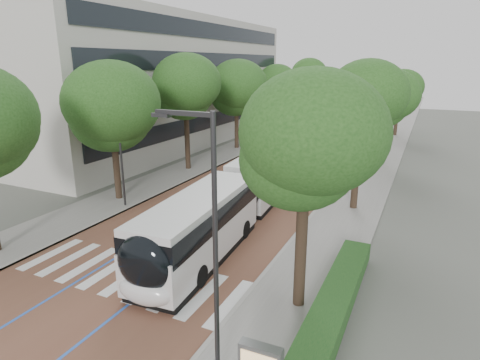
% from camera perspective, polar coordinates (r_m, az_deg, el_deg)
% --- Properties ---
extents(ground, '(160.00, 160.00, 0.00)m').
position_cam_1_polar(ground, '(18.64, -17.79, -14.15)').
color(ground, '#51544C').
rests_on(ground, ground).
extents(road, '(11.00, 140.00, 0.02)m').
position_cam_1_polar(road, '(53.48, 12.51, 6.10)').
color(road, brown).
rests_on(road, ground).
extents(sidewalk_left, '(4.00, 140.00, 0.12)m').
position_cam_1_polar(sidewalk_left, '(55.57, 4.92, 6.85)').
color(sidewalk_left, gray).
rests_on(sidewalk_left, ground).
extents(sidewalk_right, '(4.00, 140.00, 0.12)m').
position_cam_1_polar(sidewalk_right, '(52.38, 20.55, 5.29)').
color(sidewalk_right, gray).
rests_on(sidewalk_right, ground).
extents(kerb_left, '(0.20, 140.00, 0.14)m').
position_cam_1_polar(kerb_left, '(54.95, 6.79, 6.69)').
color(kerb_left, gray).
rests_on(kerb_left, ground).
extents(kerb_right, '(0.20, 140.00, 0.14)m').
position_cam_1_polar(kerb_right, '(52.56, 18.49, 5.52)').
color(kerb_right, gray).
rests_on(kerb_right, ground).
extents(zebra_crossing, '(10.55, 3.60, 0.01)m').
position_cam_1_polar(zebra_crossing, '(19.14, -15.28, -12.98)').
color(zebra_crossing, silver).
rests_on(zebra_crossing, ground).
extents(lane_line_left, '(0.12, 126.00, 0.01)m').
position_cam_1_polar(lane_line_left, '(53.85, 10.85, 6.28)').
color(lane_line_left, blue).
rests_on(lane_line_left, road).
extents(lane_line_right, '(0.12, 126.00, 0.01)m').
position_cam_1_polar(lane_line_right, '(53.16, 14.20, 5.94)').
color(lane_line_right, blue).
rests_on(lane_line_right, road).
extents(office_building, '(18.11, 40.00, 14.00)m').
position_cam_1_polar(office_building, '(50.17, -13.28, 13.45)').
color(office_building, '#B7B3A9').
rests_on(office_building, ground).
extents(hedge, '(1.20, 14.00, 0.80)m').
position_cam_1_polar(hedge, '(14.56, 11.49, -20.73)').
color(hedge, '#164018').
rests_on(hedge, sidewalk_right).
extents(streetlight_near, '(1.82, 0.20, 8.00)m').
position_cam_1_polar(streetlight_near, '(10.68, -4.40, -8.06)').
color(streetlight_near, '#2B2B2D').
rests_on(streetlight_near, sidewalk_right).
extents(streetlight_far, '(1.82, 0.20, 8.00)m').
position_cam_1_polar(streetlight_far, '(34.06, 16.98, 8.26)').
color(streetlight_far, '#2B2B2D').
rests_on(streetlight_far, sidewalk_right).
extents(lamp_post_left, '(0.14, 0.14, 8.00)m').
position_cam_1_polar(lamp_post_left, '(26.69, -16.67, 4.68)').
color(lamp_post_left, '#2B2B2D').
rests_on(lamp_post_left, sidewalk_left).
extents(trees_left, '(6.29, 60.77, 9.43)m').
position_cam_1_polar(trees_left, '(40.24, -3.06, 12.42)').
color(trees_left, black).
rests_on(trees_left, ground).
extents(trees_right, '(5.43, 47.14, 8.88)m').
position_cam_1_polar(trees_right, '(34.64, 19.17, 10.30)').
color(trees_right, black).
rests_on(trees_right, ground).
extents(lead_bus, '(3.74, 18.52, 3.20)m').
position_cam_1_polar(lead_bus, '(22.60, -1.37, -3.25)').
color(lead_bus, black).
rests_on(lead_bus, ground).
extents(bus_queued_0, '(2.83, 12.46, 3.20)m').
position_cam_1_polar(bus_queued_0, '(37.11, 10.64, 4.30)').
color(bus_queued_0, silver).
rests_on(bus_queued_0, ground).
extents(bus_queued_1, '(3.35, 12.54, 3.20)m').
position_cam_1_polar(bus_queued_1, '(50.02, 14.38, 7.16)').
color(bus_queued_1, silver).
rests_on(bus_queued_1, ground).
extents(bus_queued_2, '(3.19, 12.52, 3.20)m').
position_cam_1_polar(bus_queued_2, '(62.13, 16.66, 8.70)').
color(bus_queued_2, silver).
rests_on(bus_queued_2, ground).
extents(bus_queued_3, '(3.14, 12.51, 3.20)m').
position_cam_1_polar(bus_queued_3, '(75.81, 18.48, 9.83)').
color(bus_queued_3, silver).
rests_on(bus_queued_3, ground).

